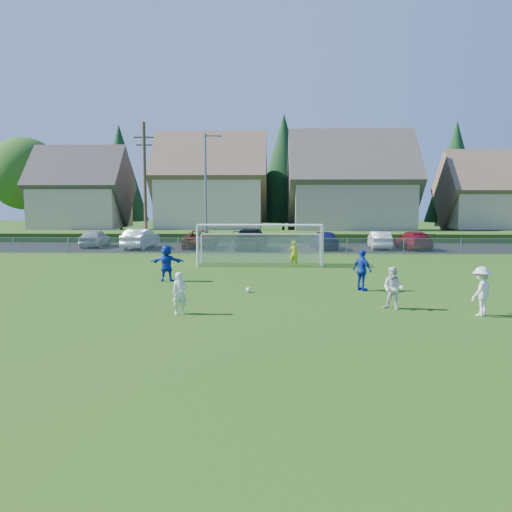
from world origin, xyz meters
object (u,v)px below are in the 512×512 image
object	(u,v)px
player_blue_b	(167,263)
car_f	(380,240)
player_white_b	(393,288)
soccer_goal	(260,238)
player_blue_a	(362,270)
car_a	(95,238)
car_b	(141,239)
player_white_a	(180,293)
car_d	(251,239)
car_e	(324,240)
car_g	(413,240)
soccer_ball	(248,290)
car_c	(201,239)
player_white_c	(481,291)
goalkeeper	(294,253)

from	to	relation	value
player_blue_b	car_f	xyz separation A→B (m)	(13.60, 17.20, -0.19)
player_white_b	soccer_goal	bearing A→B (deg)	147.53
player_blue_a	car_a	world-z (taller)	player_blue_a
car_a	car_b	world-z (taller)	car_b
player_white_a	car_d	distance (m)	24.23
car_d	car_e	size ratio (longest dim) A/B	1.29
player_blue_a	car_b	size ratio (longest dim) A/B	0.38
player_white_b	car_g	xyz separation A→B (m)	(6.72, 23.45, -0.08)
player_blue_b	car_g	distance (m)	23.49
player_white_b	car_f	distance (m)	24.00
player_white_b	soccer_goal	distance (m)	13.99
soccer_ball	soccer_goal	size ratio (longest dim) A/B	0.03
soccer_ball	car_e	world-z (taller)	car_e
car_b	car_g	distance (m)	21.60
player_blue_b	car_g	bearing A→B (deg)	-133.14
player_white_b	car_a	distance (m)	31.03
car_c	car_d	distance (m)	4.18
player_blue_b	car_b	world-z (taller)	player_blue_b
car_d	car_c	bearing A→B (deg)	-6.83
player_white_c	car_e	distance (m)	24.46
car_a	car_c	size ratio (longest dim) A/B	0.84
soccer_goal	player_blue_a	bearing A→B (deg)	-62.71
soccer_ball	car_a	world-z (taller)	car_a
player_blue_b	car_a	world-z (taller)	player_blue_b
car_c	soccer_goal	bearing A→B (deg)	116.36
goalkeeper	car_f	bearing A→B (deg)	-108.66
player_white_c	goalkeeper	distance (m)	14.60
car_a	car_d	world-z (taller)	car_d
car_b	car_e	size ratio (longest dim) A/B	1.09
soccer_ball	car_b	bearing A→B (deg)	115.51
player_white_a	player_blue_b	size ratio (longest dim) A/B	0.83
player_white_a	player_blue_a	distance (m)	8.68
soccer_ball	car_f	world-z (taller)	car_f
car_a	car_c	xyz separation A→B (m)	(8.84, -0.50, -0.02)
car_d	car_e	xyz separation A→B (m)	(5.77, 0.17, -0.08)
player_white_b	car_c	xyz separation A→B (m)	(-10.16, 24.04, -0.06)
player_blue_b	car_a	size ratio (longest dim) A/B	0.41
car_b	soccer_goal	xyz separation A→B (m)	(9.78, -10.29, 0.85)
player_white_c	car_a	xyz separation A→B (m)	(-21.79, 25.44, -0.11)
car_b	car_d	distance (m)	8.82
soccer_ball	player_white_a	distance (m)	4.91
player_white_a	car_a	xyz separation A→B (m)	(-11.43, 25.53, 0.00)
player_white_a	car_c	distance (m)	25.17
soccer_ball	player_white_b	world-z (taller)	player_white_b
player_blue_a	soccer_goal	distance (m)	10.16
car_c	soccer_goal	size ratio (longest dim) A/B	0.69
car_b	car_f	size ratio (longest dim) A/B	1.12
goalkeeper	car_c	xyz separation A→B (m)	(-7.06, 11.59, -0.04)
player_blue_b	soccer_goal	world-z (taller)	soccer_goal
goalkeeper	soccer_goal	distance (m)	2.26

